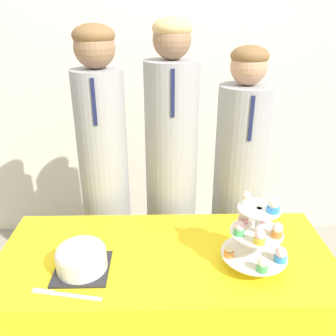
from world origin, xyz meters
TOP-DOWN VIEW (x-y plane):
  - wall_back at (0.00, 1.68)m, footprint 9.00×0.06m
  - table at (0.00, 0.31)m, footprint 1.41×0.62m
  - round_cake at (-0.33, 0.22)m, footprint 0.21×0.21m
  - cake_knife at (-0.41, 0.08)m, footprint 0.26×0.07m
  - cupcake_stand at (0.36, 0.23)m, footprint 0.26×0.26m
  - student_0 at (-0.32, 0.84)m, footprint 0.26×0.27m
  - student_1 at (0.04, 0.84)m, footprint 0.28×0.28m
  - student_2 at (0.41, 0.84)m, footprint 0.28×0.28m

SIDE VIEW (x-z plane):
  - table at x=0.00m, z-range 0.00..0.75m
  - student_2 at x=0.41m, z-range -0.03..1.52m
  - cake_knife at x=-0.41m, z-range 0.75..0.76m
  - student_1 at x=0.04m, z-range -0.03..1.64m
  - student_0 at x=-0.32m, z-range -0.01..1.63m
  - round_cake at x=-0.33m, z-range 0.75..0.88m
  - cupcake_stand at x=0.36m, z-range 0.74..1.06m
  - wall_back at x=0.00m, z-range 0.00..2.70m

